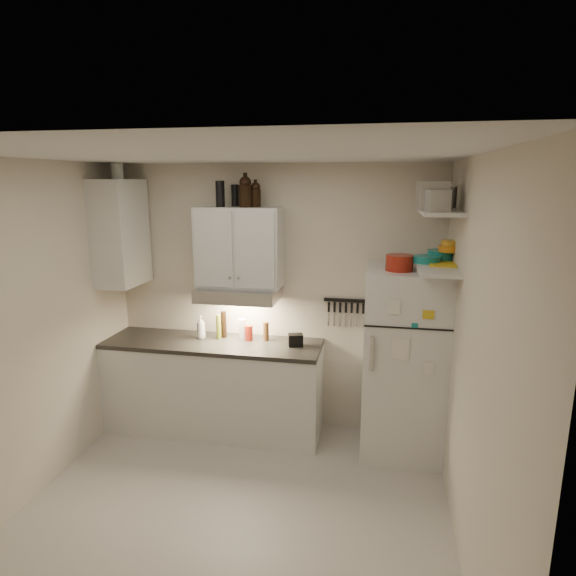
# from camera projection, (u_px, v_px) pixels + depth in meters

# --- Properties ---
(floor) EXTENTS (3.20, 3.00, 0.02)m
(floor) POSITION_uv_depth(u_px,v_px,m) (232.00, 516.00, 3.59)
(floor) COLOR #B6B0A8
(floor) RESTS_ON ground
(ceiling) EXTENTS (3.20, 3.00, 0.02)m
(ceiling) POSITION_uv_depth(u_px,v_px,m) (222.00, 152.00, 3.02)
(ceiling) COLOR silver
(ceiling) RESTS_ON ground
(back_wall) EXTENTS (3.20, 0.02, 2.60)m
(back_wall) POSITION_uv_depth(u_px,v_px,m) (275.00, 298.00, 4.75)
(back_wall) COLOR beige
(back_wall) RESTS_ON ground
(left_wall) EXTENTS (0.02, 3.00, 2.60)m
(left_wall) POSITION_uv_depth(u_px,v_px,m) (22.00, 336.00, 3.60)
(left_wall) COLOR beige
(left_wall) RESTS_ON ground
(right_wall) EXTENTS (0.02, 3.00, 2.60)m
(right_wall) POSITION_uv_depth(u_px,v_px,m) (474.00, 367.00, 3.01)
(right_wall) COLOR beige
(right_wall) RESTS_ON ground
(base_cabinet) EXTENTS (2.10, 0.60, 0.88)m
(base_cabinet) POSITION_uv_depth(u_px,v_px,m) (214.00, 388.00, 4.74)
(base_cabinet) COLOR silver
(base_cabinet) RESTS_ON floor
(countertop) EXTENTS (2.10, 0.62, 0.04)m
(countertop) POSITION_uv_depth(u_px,v_px,m) (213.00, 344.00, 4.64)
(countertop) COLOR #282622
(countertop) RESTS_ON base_cabinet
(upper_cabinet) EXTENTS (0.80, 0.33, 0.75)m
(upper_cabinet) POSITION_uv_depth(u_px,v_px,m) (239.00, 247.00, 4.52)
(upper_cabinet) COLOR silver
(upper_cabinet) RESTS_ON back_wall
(side_cabinet) EXTENTS (0.33, 0.55, 1.00)m
(side_cabinet) POSITION_uv_depth(u_px,v_px,m) (120.00, 233.00, 4.58)
(side_cabinet) COLOR silver
(side_cabinet) RESTS_ON left_wall
(range_hood) EXTENTS (0.76, 0.46, 0.12)m
(range_hood) POSITION_uv_depth(u_px,v_px,m) (238.00, 294.00, 4.56)
(range_hood) COLOR silver
(range_hood) RESTS_ON back_wall
(fridge) EXTENTS (0.70, 0.68, 1.70)m
(fridge) POSITION_uv_depth(u_px,v_px,m) (404.00, 363.00, 4.28)
(fridge) COLOR silver
(fridge) RESTS_ON floor
(shelf_hi) EXTENTS (0.30, 0.95, 0.03)m
(shelf_hi) POSITION_uv_depth(u_px,v_px,m) (439.00, 211.00, 3.82)
(shelf_hi) COLOR silver
(shelf_hi) RESTS_ON right_wall
(shelf_lo) EXTENTS (0.30, 0.95, 0.03)m
(shelf_lo) POSITION_uv_depth(u_px,v_px,m) (435.00, 266.00, 3.92)
(shelf_lo) COLOR silver
(shelf_lo) RESTS_ON right_wall
(knife_strip) EXTENTS (0.42, 0.02, 0.03)m
(knife_strip) POSITION_uv_depth(u_px,v_px,m) (346.00, 300.00, 4.59)
(knife_strip) COLOR black
(knife_strip) RESTS_ON back_wall
(dutch_oven) EXTENTS (0.24, 0.24, 0.13)m
(dutch_oven) POSITION_uv_depth(u_px,v_px,m) (399.00, 263.00, 4.02)
(dutch_oven) COLOR maroon
(dutch_oven) RESTS_ON fridge
(book_stack) EXTENTS (0.22, 0.27, 0.09)m
(book_stack) POSITION_uv_depth(u_px,v_px,m) (442.00, 269.00, 3.87)
(book_stack) COLOR gold
(book_stack) RESTS_ON fridge
(spice_jar) EXTENTS (0.07, 0.07, 0.09)m
(spice_jar) POSITION_uv_depth(u_px,v_px,m) (420.00, 267.00, 3.94)
(spice_jar) COLOR silver
(spice_jar) RESTS_ON fridge
(stock_pot) EXTENTS (0.27, 0.27, 0.17)m
(stock_pot) POSITION_uv_depth(u_px,v_px,m) (442.00, 197.00, 4.02)
(stock_pot) COLOR silver
(stock_pot) RESTS_ON shelf_hi
(tin_a) EXTENTS (0.24, 0.22, 0.22)m
(tin_a) POSITION_uv_depth(u_px,v_px,m) (432.00, 196.00, 3.67)
(tin_a) COLOR #AAAAAD
(tin_a) RESTS_ON shelf_hi
(tin_b) EXTENTS (0.20, 0.20, 0.16)m
(tin_b) POSITION_uv_depth(u_px,v_px,m) (437.00, 200.00, 3.56)
(tin_b) COLOR #AAAAAD
(tin_b) RESTS_ON shelf_hi
(bowl_teal) EXTENTS (0.22, 0.22, 0.09)m
(bowl_teal) POSITION_uv_depth(u_px,v_px,m) (440.00, 255.00, 4.08)
(bowl_teal) COLOR #157874
(bowl_teal) RESTS_ON shelf_lo
(bowl_orange) EXTENTS (0.17, 0.17, 0.05)m
(bowl_orange) POSITION_uv_depth(u_px,v_px,m) (449.00, 249.00, 3.97)
(bowl_orange) COLOR orange
(bowl_orange) RESTS_ON bowl_teal
(bowl_yellow) EXTENTS (0.14, 0.14, 0.04)m
(bowl_yellow) POSITION_uv_depth(u_px,v_px,m) (450.00, 243.00, 3.96)
(bowl_yellow) COLOR #BF8821
(bowl_yellow) RESTS_ON bowl_orange
(plates) EXTENTS (0.29, 0.29, 0.06)m
(plates) POSITION_uv_depth(u_px,v_px,m) (426.00, 259.00, 3.97)
(plates) COLOR #157874
(plates) RESTS_ON shelf_lo
(growler_a) EXTENTS (0.16, 0.16, 0.28)m
(growler_a) POSITION_uv_depth(u_px,v_px,m) (245.00, 191.00, 4.36)
(growler_a) COLOR black
(growler_a) RESTS_ON upper_cabinet
(growler_b) EXTENTS (0.12, 0.12, 0.23)m
(growler_b) POSITION_uv_depth(u_px,v_px,m) (256.00, 194.00, 4.39)
(growler_b) COLOR black
(growler_b) RESTS_ON upper_cabinet
(thermos_a) EXTENTS (0.08, 0.08, 0.20)m
(thermos_a) POSITION_uv_depth(u_px,v_px,m) (235.00, 196.00, 4.49)
(thermos_a) COLOR black
(thermos_a) RESTS_ON upper_cabinet
(thermos_b) EXTENTS (0.09, 0.09, 0.24)m
(thermos_b) POSITION_uv_depth(u_px,v_px,m) (220.00, 194.00, 4.41)
(thermos_b) COLOR black
(thermos_b) RESTS_ON upper_cabinet
(side_jar) EXTENTS (0.12, 0.12, 0.15)m
(side_jar) POSITION_uv_depth(u_px,v_px,m) (117.00, 171.00, 4.45)
(side_jar) COLOR silver
(side_jar) RESTS_ON side_cabinet
(soap_bottle) EXTENTS (0.12, 0.12, 0.25)m
(soap_bottle) POSITION_uv_depth(u_px,v_px,m) (201.00, 326.00, 4.71)
(soap_bottle) COLOR silver
(soap_bottle) RESTS_ON countertop
(pepper_mill) EXTENTS (0.06, 0.06, 0.18)m
(pepper_mill) POSITION_uv_depth(u_px,v_px,m) (266.00, 331.00, 4.66)
(pepper_mill) COLOR brown
(pepper_mill) RESTS_ON countertop
(oil_bottle) EXTENTS (0.05, 0.05, 0.25)m
(oil_bottle) POSITION_uv_depth(u_px,v_px,m) (219.00, 327.00, 4.69)
(oil_bottle) COLOR olive
(oil_bottle) RESTS_ON countertop
(vinegar_bottle) EXTENTS (0.07, 0.07, 0.27)m
(vinegar_bottle) POSITION_uv_depth(u_px,v_px,m) (224.00, 324.00, 4.74)
(vinegar_bottle) COLOR black
(vinegar_bottle) RESTS_ON countertop
(clear_bottle) EXTENTS (0.09, 0.09, 0.21)m
(clear_bottle) POSITION_uv_depth(u_px,v_px,m) (242.00, 329.00, 4.68)
(clear_bottle) COLOR silver
(clear_bottle) RESTS_ON countertop
(red_jar) EXTENTS (0.09, 0.09, 0.15)m
(red_jar) POSITION_uv_depth(u_px,v_px,m) (249.00, 333.00, 4.67)
(red_jar) COLOR maroon
(red_jar) RESTS_ON countertop
(caddy) EXTENTS (0.16, 0.13, 0.11)m
(caddy) POSITION_uv_depth(u_px,v_px,m) (296.00, 340.00, 4.51)
(caddy) COLOR black
(caddy) RESTS_ON countertop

